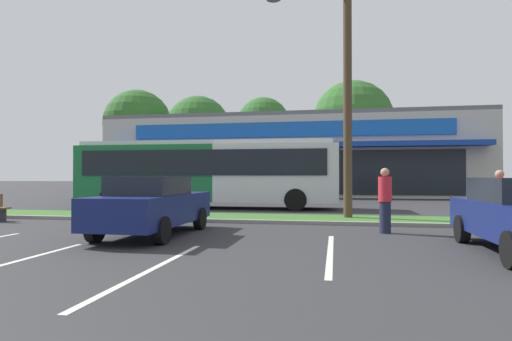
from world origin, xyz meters
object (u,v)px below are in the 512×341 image
city_bus (207,172)px  pedestrian_near_bench (385,200)px  car_1 (153,188)px  car_2 (152,205)px  pedestrian_by_pole (500,201)px  utility_pole (344,51)px

city_bus → pedestrian_near_bench: 11.05m
city_bus → car_1: bearing=131.1°
car_2 → pedestrian_by_pole: bearing=-76.3°
car_2 → pedestrian_near_bench: pedestrian_near_bench is taller
utility_pole → pedestrian_near_bench: bearing=-72.1°
utility_pole → pedestrian_by_pole: size_ratio=6.50×
city_bus → car_2: size_ratio=2.84×
car_2 → pedestrian_by_pole: size_ratio=2.60×
car_2 → utility_pole: bearing=-46.5°
utility_pole → car_1: 17.11m
pedestrian_by_pole → city_bus: bearing=60.9°
utility_pole → pedestrian_near_bench: 6.09m
city_bus → utility_pole: bearing=-37.9°
car_1 → car_2: car_2 is taller
pedestrian_by_pole → car_1: bearing=55.9°
city_bus → pedestrian_near_bench: (7.53, -8.05, -0.87)m
utility_pole → car_2: (-5.02, -4.76, -5.18)m
utility_pole → city_bus: bearing=143.2°
car_1 → pedestrian_by_pole: (16.18, -13.52, 0.08)m
car_2 → pedestrian_near_bench: bearing=-75.4°
city_bus → pedestrian_near_bench: size_ratio=7.18×
car_1 → city_bus: bearing=-47.8°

